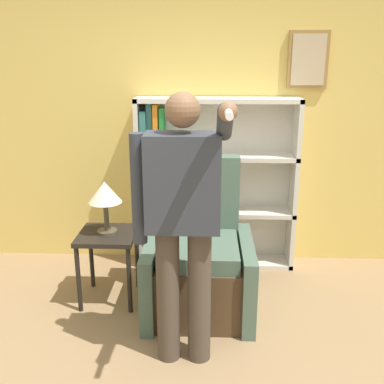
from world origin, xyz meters
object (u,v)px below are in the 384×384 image
Objects in this scene: side_table at (108,244)px; table_lamp at (105,195)px; armchair at (199,263)px; person_standing at (183,216)px; bookcase at (201,185)px.

table_lamp is (-0.00, -0.00, 0.42)m from side_table.
person_standing reaches higher than armchair.
bookcase is 1.34× the size of armchair.
armchair is 2.77× the size of table_lamp.
side_table is (-0.73, -0.72, -0.30)m from bookcase.
table_lamp reaches higher than side_table.
bookcase is at bearing 90.29° from armchair.
armchair reaches higher than side_table.
person_standing is 4.10× the size of table_lamp.
bookcase is 3.72× the size of table_lamp.
side_table is 0.42m from table_lamp.
side_table is (-0.65, 0.74, -0.52)m from person_standing.
table_lamp is (-0.74, 0.08, 0.53)m from armchair.
armchair is 0.68× the size of person_standing.
side_table is at bearing 131.05° from person_standing.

